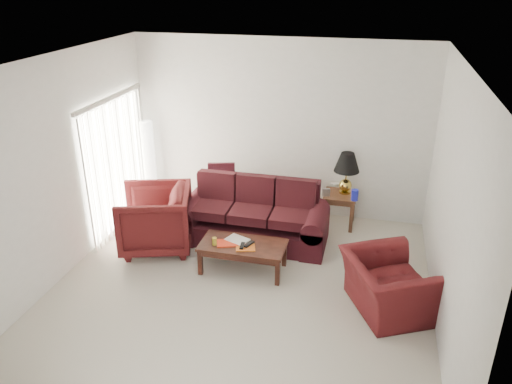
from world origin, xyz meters
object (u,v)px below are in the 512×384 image
end_table (339,209)px  armchair_left (155,219)px  floor_lamp (149,163)px  sofa (252,213)px  armchair_right (388,285)px  coffee_table (243,257)px

end_table → armchair_left: size_ratio=0.54×
end_table → floor_lamp: floor_lamp is taller
sofa → armchair_right: size_ratio=2.13×
end_table → floor_lamp: 3.45m
armchair_left → end_table: bearing=100.5°
sofa → armchair_right: (2.07, -1.30, -0.12)m
armchair_left → coffee_table: armchair_left is taller
armchair_left → armchair_right: 3.54m
armchair_right → sofa: bearing=31.0°
sofa → armchair_left: bearing=-155.4°
end_table → armchair_left: 3.03m
floor_lamp → coffee_table: bearing=-38.7°
floor_lamp → coffee_table: 2.90m
coffee_table → sofa: bearing=86.4°
armchair_left → coffee_table: size_ratio=0.88×
armchair_right → armchair_left: bearing=51.0°
floor_lamp → armchair_left: size_ratio=1.48×
armchair_right → floor_lamp: bearing=35.4°
coffee_table → armchair_left: bearing=159.3°
sofa → end_table: size_ratio=4.06×
end_table → armchair_right: armchair_right is taller
armchair_left → coffee_table: 1.52m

